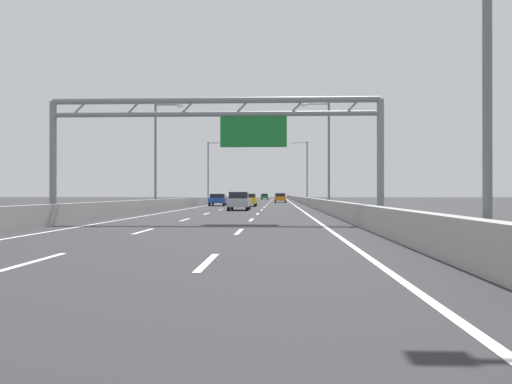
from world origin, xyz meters
name	(u,v)px	position (x,y,z in m)	size (l,w,h in m)	color
ground_plane	(261,202)	(0.00, 100.00, 0.00)	(260.00, 260.00, 0.00)	#2D2D30
lane_dash_left_1	(35,261)	(-1.80, 12.50, 0.01)	(0.16, 3.00, 0.01)	white
lane_dash_left_2	(143,231)	(-1.80, 21.50, 0.01)	(0.16, 3.00, 0.01)	white
lane_dash_left_3	(185,220)	(-1.80, 30.50, 0.01)	(0.16, 3.00, 0.01)	white
lane_dash_left_4	(207,214)	(-1.80, 39.50, 0.01)	(0.16, 3.00, 0.01)	white
lane_dash_left_5	(221,210)	(-1.80, 48.50, 0.01)	(0.16, 3.00, 0.01)	white
lane_dash_left_6	(230,207)	(-1.80, 57.50, 0.01)	(0.16, 3.00, 0.01)	white
lane_dash_left_7	(237,205)	(-1.80, 66.50, 0.01)	(0.16, 3.00, 0.01)	white
lane_dash_left_8	(242,204)	(-1.80, 75.50, 0.01)	(0.16, 3.00, 0.01)	white
lane_dash_left_9	(246,203)	(-1.80, 84.50, 0.01)	(0.16, 3.00, 0.01)	white
lane_dash_left_10	(249,202)	(-1.80, 93.50, 0.01)	(0.16, 3.00, 0.01)	white
lane_dash_left_11	(251,201)	(-1.80, 102.50, 0.01)	(0.16, 3.00, 0.01)	white
lane_dash_left_12	(254,201)	(-1.80, 111.50, 0.01)	(0.16, 3.00, 0.01)	white
lane_dash_left_13	(255,200)	(-1.80, 120.50, 0.01)	(0.16, 3.00, 0.01)	white
lane_dash_left_14	(257,200)	(-1.80, 129.50, 0.01)	(0.16, 3.00, 0.01)	white
lane_dash_left_15	(258,199)	(-1.80, 138.50, 0.01)	(0.16, 3.00, 0.01)	white
lane_dash_left_16	(260,199)	(-1.80, 147.50, 0.01)	(0.16, 3.00, 0.01)	white
lane_dash_left_17	(261,199)	(-1.80, 156.50, 0.01)	(0.16, 3.00, 0.01)	white
lane_dash_right_1	(207,262)	(1.80, 12.50, 0.01)	(0.16, 3.00, 0.01)	white
lane_dash_right_2	(239,232)	(1.80, 21.50, 0.01)	(0.16, 3.00, 0.01)	white
lane_dash_right_3	(251,220)	(1.80, 30.50, 0.01)	(0.16, 3.00, 0.01)	white
lane_dash_right_4	(258,214)	(1.80, 39.50, 0.01)	(0.16, 3.00, 0.01)	white
lane_dash_right_5	(262,210)	(1.80, 48.50, 0.01)	(0.16, 3.00, 0.01)	white
lane_dash_right_6	(264,207)	(1.80, 57.50, 0.01)	(0.16, 3.00, 0.01)	white
lane_dash_right_7	(266,205)	(1.80, 66.50, 0.01)	(0.16, 3.00, 0.01)	white
lane_dash_right_8	(268,204)	(1.80, 75.50, 0.01)	(0.16, 3.00, 0.01)	white
lane_dash_right_9	(269,203)	(1.80, 84.50, 0.01)	(0.16, 3.00, 0.01)	white
lane_dash_right_10	(270,202)	(1.80, 93.50, 0.01)	(0.16, 3.00, 0.01)	white
lane_dash_right_11	(271,201)	(1.80, 102.50, 0.01)	(0.16, 3.00, 0.01)	white
lane_dash_right_12	(271,201)	(1.80, 111.50, 0.01)	(0.16, 3.00, 0.01)	white
lane_dash_right_13	(272,200)	(1.80, 120.50, 0.01)	(0.16, 3.00, 0.01)	white
lane_dash_right_14	(272,200)	(1.80, 129.50, 0.01)	(0.16, 3.00, 0.01)	white
lane_dash_right_15	(273,199)	(1.80, 138.50, 0.01)	(0.16, 3.00, 0.01)	white
lane_dash_right_16	(273,199)	(1.80, 147.50, 0.01)	(0.16, 3.00, 0.01)	white
lane_dash_right_17	(273,199)	(1.80, 156.50, 0.01)	(0.16, 3.00, 0.01)	white
edge_line_left	(225,203)	(-5.25, 88.00, 0.01)	(0.16, 176.00, 0.01)	white
edge_line_right	(291,203)	(5.25, 88.00, 0.01)	(0.16, 176.00, 0.01)	white
barrier_left	(228,198)	(-6.90, 110.00, 0.47)	(0.45, 220.00, 0.95)	#9E9E99
barrier_right	(297,198)	(6.90, 110.00, 0.47)	(0.45, 220.00, 0.95)	#9E9E99
sign_gantry	(220,126)	(0.25, 28.98, 4.87)	(17.20, 0.36, 6.36)	gray
streetlamp_right_near	(476,7)	(7.47, 13.12, 5.40)	(2.58, 0.28, 9.50)	slate
streetlamp_left_mid	(158,149)	(-7.47, 49.16, 5.40)	(2.58, 0.28, 9.50)	slate
streetlamp_right_mid	(326,149)	(7.47, 49.16, 5.40)	(2.58, 0.28, 9.50)	slate
streetlamp_left_far	(210,168)	(-7.47, 85.21, 5.40)	(2.58, 0.28, 9.50)	slate
streetlamp_right_far	(306,168)	(7.47, 85.21, 5.40)	(2.58, 0.28, 9.50)	slate
green_car	(265,197)	(-0.19, 136.02, 0.74)	(1.76, 4.44, 1.44)	#1E7A38
blue_car	(218,200)	(-3.85, 64.87, 0.72)	(1.88, 4.22, 1.41)	#2347AD
orange_car	(280,198)	(3.56, 89.36, 0.76)	(1.84, 4.16, 1.51)	orange
silver_car	(239,201)	(-0.12, 47.85, 0.80)	(1.76, 4.47, 1.57)	#A8ADB2
yellow_car	(248,200)	(-0.13, 62.25, 0.74)	(1.82, 4.65, 1.43)	yellow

